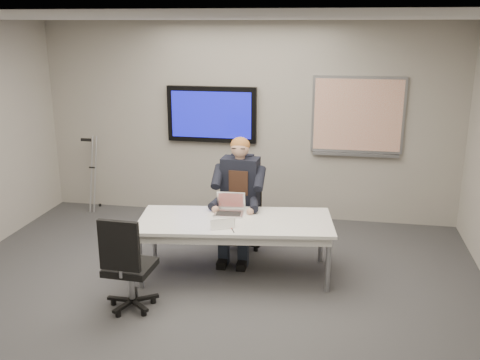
% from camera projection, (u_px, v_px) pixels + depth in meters
% --- Properties ---
extents(floor, '(6.00, 6.00, 0.02)m').
position_uv_depth(floor, '(194.00, 317.00, 5.22)').
color(floor, '#333436').
rests_on(floor, ground).
extents(ceiling, '(6.00, 6.00, 0.02)m').
position_uv_depth(ceiling, '(185.00, 18.00, 4.43)').
color(ceiling, silver).
rests_on(ceiling, wall_back).
extents(wall_back, '(6.00, 0.02, 2.80)m').
position_uv_depth(wall_back, '(247.00, 122.00, 7.65)').
color(wall_back, '#A29E92').
rests_on(wall_back, ground).
extents(conference_table, '(2.25, 1.18, 0.66)m').
position_uv_depth(conference_table, '(235.00, 226.00, 5.95)').
color(conference_table, white).
rests_on(conference_table, ground).
extents(tv_display, '(1.30, 0.09, 0.80)m').
position_uv_depth(tv_display, '(212.00, 114.00, 7.66)').
color(tv_display, black).
rests_on(tv_display, wall_back).
extents(whiteboard, '(1.25, 0.08, 1.10)m').
position_uv_depth(whiteboard, '(358.00, 116.00, 7.31)').
color(whiteboard, '#96989E').
rests_on(whiteboard, wall_back).
extents(office_chair_far, '(0.55, 0.55, 0.97)m').
position_uv_depth(office_chair_far, '(242.00, 225.00, 6.77)').
color(office_chair_far, black).
rests_on(office_chair_far, ground).
extents(office_chair_near, '(0.50, 0.50, 1.01)m').
position_uv_depth(office_chair_near, '(129.00, 281.00, 5.28)').
color(office_chair_near, black).
rests_on(office_chair_near, ground).
extents(seated_person, '(0.46, 0.79, 1.45)m').
position_uv_depth(seated_person, '(238.00, 210.00, 6.45)').
color(seated_person, '#1E2532').
rests_on(seated_person, office_chair_far).
extents(crutch, '(0.30, 0.66, 1.23)m').
position_uv_depth(crutch, '(93.00, 172.00, 8.07)').
color(crutch, '#A9ABB1').
rests_on(crutch, ground).
extents(laptop, '(0.34, 0.32, 0.23)m').
position_uv_depth(laptop, '(230.00, 208.00, 6.13)').
color(laptop, silver).
rests_on(laptop, conference_table).
extents(name_tent, '(0.26, 0.17, 0.10)m').
position_uv_depth(name_tent, '(223.00, 223.00, 5.68)').
color(name_tent, white).
rests_on(name_tent, conference_table).
extents(pen, '(0.06, 0.12, 0.01)m').
position_uv_depth(pen, '(233.00, 230.00, 5.62)').
color(pen, black).
rests_on(pen, conference_table).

